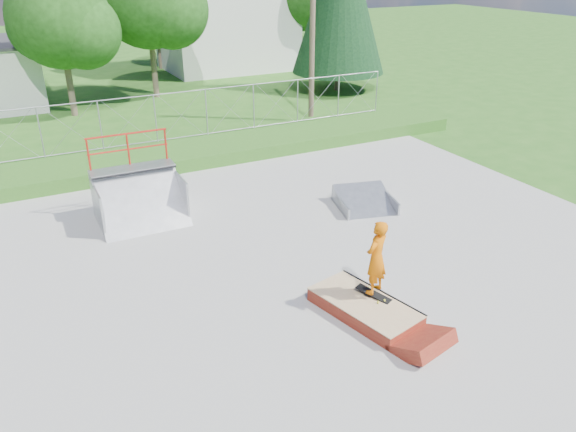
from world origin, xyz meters
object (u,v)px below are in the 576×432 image
(grind_box, at_px, (364,308))
(skater, at_px, (376,261))
(flat_bank_ramp, at_px, (365,201))
(quarter_pipe, at_px, (139,184))

(grind_box, distance_m, skater, 1.08)
(flat_bank_ramp, bearing_deg, grind_box, -109.74)
(grind_box, xyz_separation_m, quarter_pipe, (-3.03, 6.69, 1.01))
(grind_box, height_order, quarter_pipe, quarter_pipe)
(quarter_pipe, height_order, flat_bank_ramp, quarter_pipe)
(grind_box, xyz_separation_m, skater, (0.28, 0.09, 1.04))
(skater, bearing_deg, grind_box, -7.14)
(grind_box, distance_m, flat_bank_ramp, 5.58)
(quarter_pipe, xyz_separation_m, skater, (3.31, -6.61, 0.03))
(skater, bearing_deg, flat_bank_ramp, -146.90)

